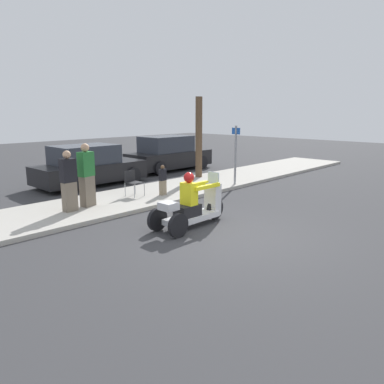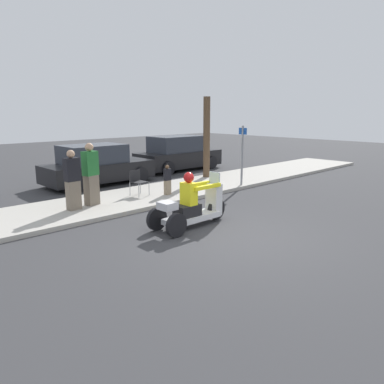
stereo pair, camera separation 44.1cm
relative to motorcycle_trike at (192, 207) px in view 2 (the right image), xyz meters
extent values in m
plane|color=#38383A|center=(-0.03, -1.23, -0.49)|extent=(60.00, 60.00, 0.00)
cube|color=#B2ADA3|center=(-0.03, 3.37, -0.43)|extent=(28.00, 2.80, 0.12)
cylinder|color=black|center=(0.88, 0.00, -0.21)|extent=(0.57, 0.10, 0.57)
cylinder|color=black|center=(-0.85, -0.36, -0.21)|extent=(0.57, 0.10, 0.57)
cylinder|color=black|center=(-0.85, 0.36, -0.21)|extent=(0.57, 0.10, 0.57)
cube|color=silver|center=(-0.01, 0.00, -0.26)|extent=(1.59, 0.50, 0.14)
cube|color=black|center=(-0.17, 0.00, -0.05)|extent=(0.64, 0.40, 0.29)
cube|color=silver|center=(0.78, 0.00, 0.08)|extent=(0.24, 0.40, 0.83)
cube|color=silver|center=(0.80, 0.00, 0.65)|extent=(0.03, 0.36, 0.30)
cube|color=silver|center=(-0.81, 0.00, 0.18)|extent=(0.36, 0.40, 0.18)
cube|color=yellow|center=(-0.12, 0.00, 0.37)|extent=(0.26, 0.38, 0.55)
sphere|color=red|center=(-0.12, 0.00, 0.77)|extent=(0.26, 0.26, 0.26)
cube|color=black|center=(0.01, -0.12, -0.05)|extent=(0.14, 0.14, 0.29)
cube|color=black|center=(0.01, 0.12, -0.05)|extent=(0.14, 0.14, 0.29)
cube|color=yellow|center=(0.33, -0.20, 0.51)|extent=(0.90, 0.09, 0.09)
cube|color=yellow|center=(0.33, 0.20, 0.51)|extent=(0.90, 0.09, 0.09)
cube|color=#726656|center=(-0.95, 3.31, 0.07)|extent=(0.44, 0.34, 0.89)
cube|color=#267233|center=(-0.95, 3.31, 0.86)|extent=(0.48, 0.35, 0.70)
sphere|color=tan|center=(-0.95, 3.31, 1.34)|extent=(0.24, 0.24, 0.24)
cube|color=gray|center=(1.56, 2.83, -0.13)|extent=(0.22, 0.16, 0.48)
cube|color=black|center=(1.56, 2.83, 0.30)|extent=(0.25, 0.16, 0.38)
sphere|color=brown|center=(1.56, 2.83, 0.56)|extent=(0.13, 0.13, 0.13)
cube|color=#726656|center=(-1.59, 3.16, 0.04)|extent=(0.37, 0.26, 0.82)
cube|color=black|center=(-1.59, 3.16, 0.77)|extent=(0.41, 0.26, 0.65)
sphere|color=tan|center=(-1.59, 3.16, 1.20)|extent=(0.22, 0.22, 0.22)
cylinder|color=#A5A8AD|center=(0.60, 3.12, -0.15)|extent=(0.02, 0.02, 0.44)
cylinder|color=#A5A8AD|center=(1.04, 3.15, -0.15)|extent=(0.02, 0.02, 0.44)
cylinder|color=#A5A8AD|center=(0.57, 3.55, -0.15)|extent=(0.02, 0.02, 0.44)
cylinder|color=#A5A8AD|center=(1.00, 3.59, -0.15)|extent=(0.02, 0.02, 0.44)
cube|color=#232326|center=(0.80, 3.35, 0.08)|extent=(0.48, 0.48, 0.02)
cube|color=#232326|center=(0.78, 3.57, 0.26)|extent=(0.44, 0.06, 0.38)
cube|color=black|center=(5.91, 7.15, 0.05)|extent=(4.35, 1.71, 0.74)
cube|color=#2D333D|center=(5.70, 7.15, 0.80)|extent=(2.39, 1.54, 0.75)
cylinder|color=black|center=(7.33, 6.29, -0.17)|extent=(0.64, 0.22, 0.64)
cylinder|color=black|center=(7.33, 8.00, -0.17)|extent=(0.64, 0.22, 0.64)
cylinder|color=black|center=(4.50, 6.29, -0.17)|extent=(0.64, 0.22, 0.64)
cylinder|color=black|center=(4.50, 8.00, -0.17)|extent=(0.64, 0.22, 0.64)
cube|color=black|center=(1.17, 6.59, 0.03)|extent=(4.24, 1.79, 0.69)
cube|color=#2D333D|center=(0.96, 6.59, 0.73)|extent=(2.33, 1.61, 0.71)
cylinder|color=black|center=(2.54, 5.70, -0.17)|extent=(0.64, 0.22, 0.64)
cylinder|color=black|center=(2.54, 7.49, -0.17)|extent=(0.64, 0.22, 0.64)
cylinder|color=black|center=(-0.21, 5.70, -0.17)|extent=(0.64, 0.22, 0.64)
cylinder|color=black|center=(-0.21, 7.49, -0.17)|extent=(0.64, 0.22, 0.64)
cylinder|color=brown|center=(4.95, 4.33, 1.28)|extent=(0.28, 0.28, 3.30)
cylinder|color=gray|center=(4.68, 2.22, 0.73)|extent=(0.08, 0.08, 2.20)
cube|color=#1E51AD|center=(4.68, 2.22, 1.63)|extent=(0.02, 0.36, 0.24)
camera|label=1|loc=(-6.55, -6.22, 2.35)|focal=35.00mm
camera|label=2|loc=(-6.24, -6.53, 2.35)|focal=35.00mm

